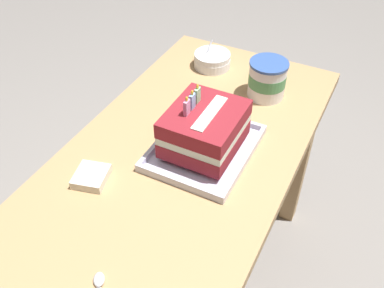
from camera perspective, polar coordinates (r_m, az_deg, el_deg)
name	(u,v)px	position (r m, az deg, el deg)	size (l,w,h in m)	color
dining_table	(181,183)	(1.28, -1.50, -5.13)	(1.21, 0.61, 0.73)	tan
foil_tray	(204,149)	(1.20, 1.60, -0.65)	(0.31, 0.25, 0.02)	silver
birthday_cake	(204,128)	(1.15, 1.66, 2.07)	(0.21, 0.18, 0.17)	maroon
bowl_stack	(212,60)	(1.54, 2.68, 11.00)	(0.13, 0.13, 0.09)	white
ice_cream_tub	(267,79)	(1.39, 9.88, 8.43)	(0.12, 0.12, 0.12)	white
napkin_pile	(91,176)	(1.14, -13.13, -4.19)	(0.10, 0.10, 0.02)	silver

